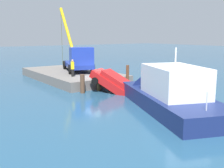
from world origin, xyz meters
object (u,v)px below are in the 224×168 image
at_px(salvaged_car, 117,84).
at_px(moored_yacht, 160,98).
at_px(crane_truck, 79,59).
at_px(dock_worker, 73,68).

height_order(salvaged_car, moored_yacht, moored_yacht).
relative_size(crane_truck, salvaged_car, 1.97).
xyz_separation_m(dock_worker, salvaged_car, (5.14, 1.58, -1.05)).
height_order(crane_truck, salvaged_car, crane_truck).
relative_size(dock_worker, moored_yacht, 0.13).
bearing_deg(crane_truck, dock_worker, -38.59).
bearing_deg(moored_yacht, salvaged_car, -175.01).
distance_m(salvaged_car, moored_yacht, 4.85).
distance_m(crane_truck, moored_yacht, 12.80).
bearing_deg(crane_truck, moored_yacht, -0.69).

